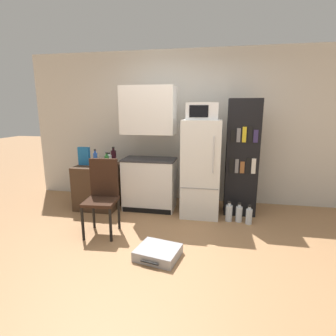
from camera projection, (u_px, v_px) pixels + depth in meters
name	position (u px, v px, depth m)	size (l,w,h in m)	color
ground_plane	(172.00, 254.00, 3.04)	(24.00, 24.00, 0.00)	#A3754C
wall_back	(203.00, 128.00, 4.64)	(6.40, 0.10, 2.64)	beige
side_table	(99.00, 186.00, 4.46)	(0.68, 0.64, 0.73)	#422D1E
kitchen_hutch	(149.00, 154.00, 4.26)	(0.86, 0.48, 1.99)	white
refrigerator	(201.00, 168.00, 4.08)	(0.58, 0.64, 1.49)	silver
microwave	(203.00, 111.00, 3.89)	(0.46, 0.44, 0.25)	silver
bookshelf	(242.00, 158.00, 4.07)	(0.48, 0.34, 1.80)	black
bottle_green_tall	(107.00, 161.00, 4.15)	(0.07, 0.07, 0.25)	#1E6028
bottle_blue_soda	(96.00, 160.00, 4.18)	(0.07, 0.07, 0.30)	#1E47A3
bottle_wine_dark	(114.00, 156.00, 4.50)	(0.09, 0.09, 0.29)	black
bottle_clear_short	(109.00, 160.00, 4.34)	(0.09, 0.09, 0.21)	silver
bowl	(99.00, 163.00, 4.41)	(0.17, 0.17, 0.05)	silver
cereal_box	(84.00, 156.00, 4.37)	(0.19, 0.07, 0.30)	#1E66A8
chair	(103.00, 191.00, 3.49)	(0.43, 0.44, 1.00)	black
suitcase_large_flat	(158.00, 253.00, 2.96)	(0.53, 0.49, 0.11)	#99999E
water_bottle_front	(239.00, 214.00, 3.89)	(0.10, 0.10, 0.30)	silver
water_bottle_middle	(249.00, 216.00, 3.82)	(0.09, 0.09, 0.29)	silver
water_bottle_back	(229.00, 213.00, 3.92)	(0.10, 0.10, 0.31)	silver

